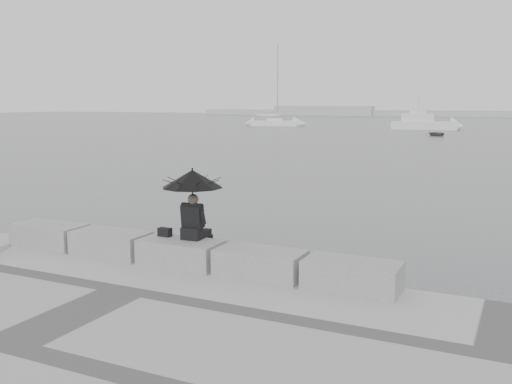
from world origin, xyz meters
The scene contains 12 objects.
ground centered at (0.00, 0.00, 0.00)m, with size 360.00×360.00×0.00m, color #484B4D.
stone_block_far_left centered at (-3.40, -0.45, 0.75)m, with size 1.60×0.80×0.50m, color slate.
stone_block_left centered at (-1.70, -0.45, 0.75)m, with size 1.60×0.80×0.50m, color slate.
stone_block_centre centered at (0.00, -0.45, 0.75)m, with size 1.60×0.80×0.50m, color slate.
stone_block_right centered at (1.70, -0.45, 0.75)m, with size 1.60×0.80×0.50m, color slate.
stone_block_far_right centered at (3.40, -0.45, 0.75)m, with size 1.60×0.80×0.50m, color slate.
seated_person centered at (0.17, -0.26, 2.01)m, with size 1.18×1.18×1.39m.
bag centered at (-0.46, -0.31, 1.08)m, with size 0.26×0.15×0.17m, color black.
distant_landmass centered at (-8.14, 154.51, 0.90)m, with size 180.00×8.00×2.80m.
sailboat_left centered at (-31.33, 74.70, 0.53)m, with size 7.58×4.73×12.90m.
motor_cruiser centered at (-7.46, 71.95, 0.89)m, with size 8.85×3.46×4.50m.
dinghy centered at (-3.52, 56.84, 0.24)m, with size 2.89×1.22×0.49m, color slate.
Camera 1 is at (5.95, -9.44, 3.61)m, focal length 40.00 mm.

